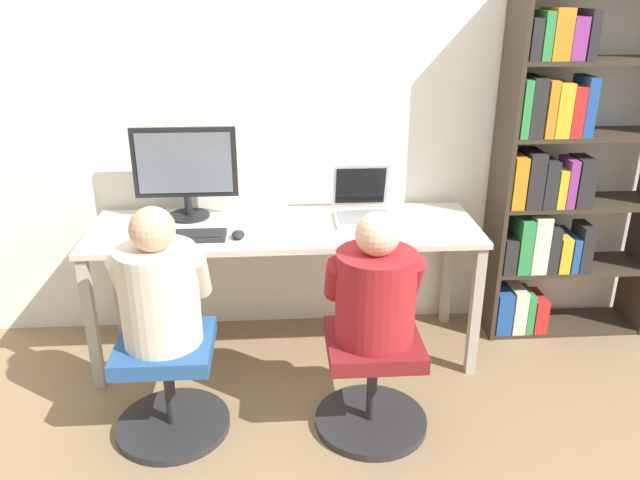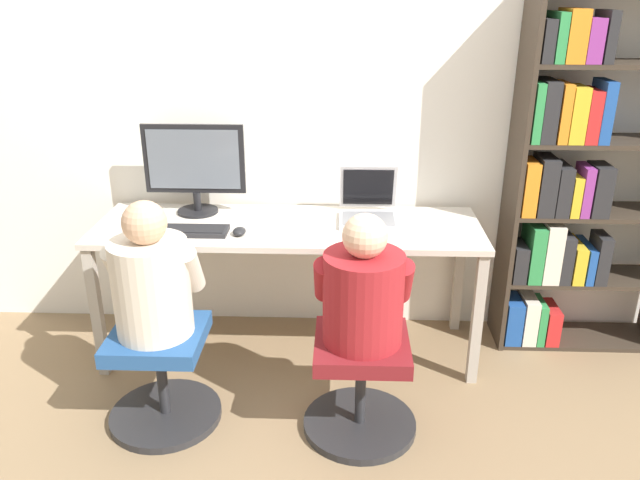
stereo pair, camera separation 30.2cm
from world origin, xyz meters
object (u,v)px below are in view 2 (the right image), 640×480
(office_chair_right, at_px, (361,383))
(person_at_laptop, at_px, (363,290))
(person_at_monitor, at_px, (151,279))
(bookshelf, at_px, (575,185))
(keyboard, at_px, (187,230))
(laptop, at_px, (368,209))
(office_chair_left, at_px, (162,374))
(desktop_monitor, at_px, (194,167))

(office_chair_right, bearing_deg, person_at_laptop, 90.00)
(person_at_monitor, height_order, bookshelf, bookshelf)
(keyboard, height_order, bookshelf, bookshelf)
(office_chair_right, distance_m, person_at_laptop, 0.46)
(laptop, xyz_separation_m, office_chair_left, (-0.94, -0.72, -0.55))
(desktop_monitor, distance_m, laptop, 0.94)
(desktop_monitor, xyz_separation_m, office_chair_left, (-0.03, -0.79, -0.75))
(keyboard, xyz_separation_m, office_chair_right, (0.86, -0.52, -0.51))
(laptop, distance_m, keyboard, 0.93)
(desktop_monitor, bearing_deg, bookshelf, -0.61)
(office_chair_left, xyz_separation_m, person_at_laptop, (0.90, -0.03, 0.46))
(laptop, xyz_separation_m, person_at_laptop, (-0.04, -0.75, -0.09))
(keyboard, bearing_deg, laptop, 14.70)
(keyboard, relative_size, person_at_laptop, 0.70)
(office_chair_left, height_order, person_at_monitor, person_at_monitor)
(desktop_monitor, distance_m, keyboard, 0.38)
(person_at_monitor, bearing_deg, office_chair_left, -90.00)
(laptop, height_order, bookshelf, bookshelf)
(keyboard, xyz_separation_m, person_at_laptop, (0.86, -0.52, -0.05))
(keyboard, distance_m, office_chair_left, 0.71)
(person_at_laptop, height_order, bookshelf, bookshelf)
(laptop, bearing_deg, office_chair_left, -142.57)
(office_chair_right, bearing_deg, bookshelf, 36.00)
(desktop_monitor, height_order, person_at_laptop, desktop_monitor)
(keyboard, height_order, person_at_monitor, person_at_monitor)
(office_chair_right, xyz_separation_m, person_at_monitor, (-0.90, 0.04, 0.47))
(office_chair_right, xyz_separation_m, person_at_laptop, (0.00, 0.00, 0.46))
(keyboard, height_order, office_chair_left, keyboard)
(laptop, bearing_deg, bookshelf, 2.33)
(office_chair_left, height_order, person_at_laptop, person_at_laptop)
(office_chair_right, height_order, person_at_laptop, person_at_laptop)
(bookshelf, bearing_deg, keyboard, -171.88)
(desktop_monitor, bearing_deg, person_at_laptop, -43.12)
(desktop_monitor, relative_size, office_chair_left, 1.04)
(desktop_monitor, distance_m, bookshelf, 1.97)
(laptop, distance_m, person_at_monitor, 1.19)
(office_chair_right, relative_size, person_at_laptop, 0.89)
(office_chair_left, bearing_deg, desktop_monitor, 87.87)
(desktop_monitor, height_order, bookshelf, bookshelf)
(office_chair_right, xyz_separation_m, bookshelf, (1.10, 0.80, 0.68))
(desktop_monitor, relative_size, keyboard, 1.33)
(person_at_monitor, bearing_deg, bookshelf, 20.82)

